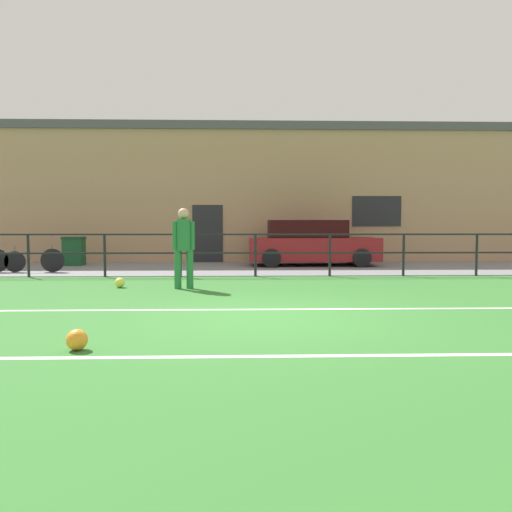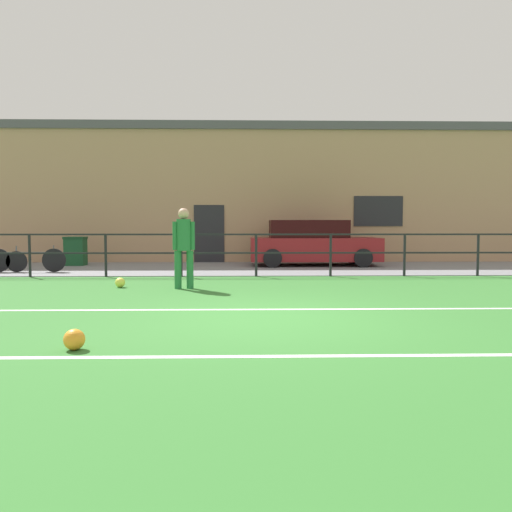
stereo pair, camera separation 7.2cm
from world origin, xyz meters
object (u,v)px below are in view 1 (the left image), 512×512
Objects in this scene: player_striker at (184,243)px; parked_car_red at (311,244)px; trash_bin_0 at (74,251)px; bicycle_parked_1 at (25,260)px; soccer_ball_spare at (77,340)px; soccer_ball_match at (120,283)px.

player_striker is 7.00m from parked_car_red.
bicycle_parked_1 is at bearing -104.54° from trash_bin_0.
soccer_ball_spare is at bearing -110.21° from parked_car_red.
player_striker is at bearing -9.32° from soccer_ball_match.
trash_bin_0 is at bearing 75.46° from bicycle_parked_1.
soccer_ball_spare is at bearing -71.89° from trash_bin_0.
parked_car_red is 4.43× the size of trash_bin_0.
soccer_ball_spare is at bearing -64.28° from bicycle_parked_1.
soccer_ball_spare is (-0.58, -5.39, -0.87)m from player_striker.
parked_car_red reaches higher than trash_bin_0.
soccer_ball_match is 0.10× the size of bicycle_parked_1.
player_striker is 7.55m from trash_bin_0.
parked_car_red is (3.61, 5.99, -0.25)m from player_striker.
player_striker is 0.41× the size of parked_car_red.
player_striker is 6.26m from bicycle_parked_1.
player_striker is 1.81× the size of trash_bin_0.
soccer_ball_match is 0.23× the size of trash_bin_0.
player_striker reaches higher than soccer_ball_match.
trash_bin_0 is at bearing 116.24° from soccer_ball_match.
soccer_ball_spare is 12.15m from trash_bin_0.
soccer_ball_spare is at bearing -104.07° from player_striker.
parked_car_red is (4.19, 11.38, 0.62)m from soccer_ball_spare.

